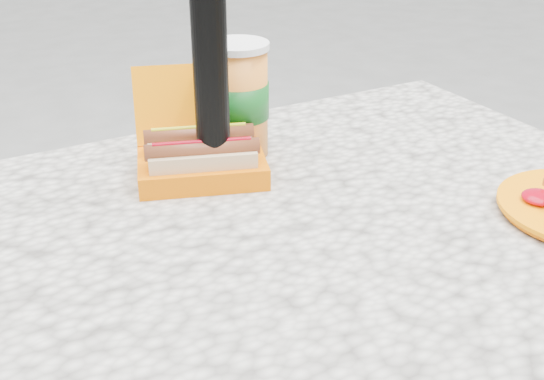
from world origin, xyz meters
TOP-DOWN VIEW (x-y plane):
  - picnic_table at (0.00, 0.00)m, footprint 1.20×0.80m
  - hotdog_box at (-0.01, 0.19)m, footprint 0.24×0.23m
  - soda_cup at (0.08, 0.24)m, footprint 0.10×0.10m

SIDE VIEW (x-z plane):
  - picnic_table at x=0.00m, z-range 0.27..1.02m
  - hotdog_box at x=-0.01m, z-range 0.71..0.86m
  - soda_cup at x=0.08m, z-range 0.75..0.94m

